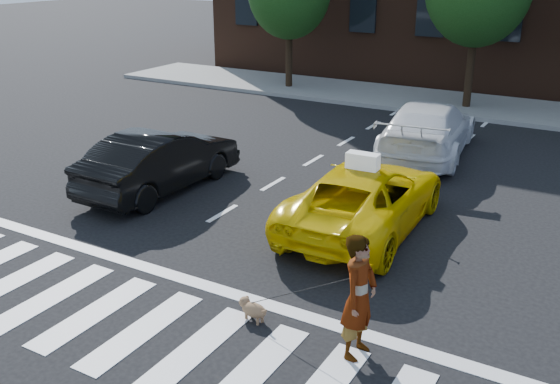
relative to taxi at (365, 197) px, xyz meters
name	(u,v)px	position (x,y,z in m)	size (l,w,h in m)	color
ground	(142,331)	(-1.40, -5.26, -0.68)	(120.00, 120.00, 0.00)	black
crosswalk	(142,330)	(-1.40, -5.26, -0.68)	(13.00, 2.40, 0.01)	silver
stop_line	(205,285)	(-1.40, -3.66, -0.68)	(12.00, 0.30, 0.01)	silver
sidewalk_far	(456,104)	(-1.40, 12.24, -0.61)	(30.00, 4.00, 0.15)	slate
taxi	(365,197)	(0.00, 0.00, 0.00)	(2.27, 4.92, 1.37)	#DEBA04
black_sedan	(160,160)	(-5.16, -0.33, 0.05)	(1.56, 4.48, 1.48)	black
white_suv	(428,129)	(-0.45, 5.62, 0.09)	(2.16, 5.32, 1.54)	silver
woman	(359,297)	(1.66, -4.16, 0.25)	(0.68, 0.45, 1.87)	#999999
dog	(252,308)	(-0.12, -4.15, -0.49)	(0.59, 0.31, 0.34)	#96754C
taxi_sign	(363,161)	(0.00, -0.20, 0.84)	(0.65, 0.28, 0.32)	white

